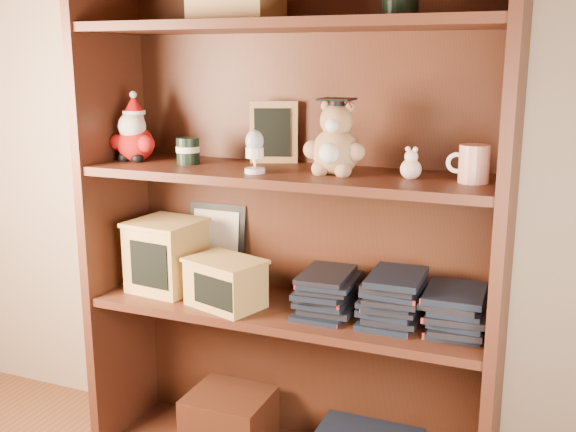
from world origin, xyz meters
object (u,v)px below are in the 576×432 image
object	(u,v)px
teacher_mug	(473,164)
treats_box	(166,255)
grad_teddy_bear	(335,145)
bookcase	(294,226)

from	to	relation	value
teacher_mug	treats_box	distance (m)	0.96
grad_teddy_bear	teacher_mug	xyz separation A→B (m)	(0.36, 0.01, -0.03)
grad_teddy_bear	treats_box	size ratio (longest dim) A/B	0.94
bookcase	grad_teddy_bear	distance (m)	0.29
bookcase	teacher_mug	world-z (taller)	bookcase
teacher_mug	bookcase	bearing A→B (deg)	174.23
bookcase	teacher_mug	bearing A→B (deg)	-5.77
bookcase	grad_teddy_bear	xyz separation A→B (m)	(0.14, -0.06, 0.25)
grad_teddy_bear	treats_box	world-z (taller)	grad_teddy_bear
bookcase	treats_box	xyz separation A→B (m)	(-0.40, -0.05, -0.12)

